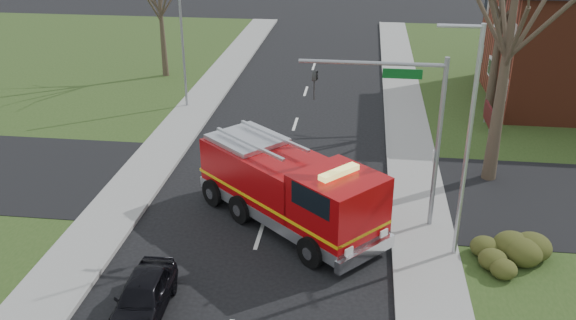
# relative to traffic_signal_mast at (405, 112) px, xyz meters

# --- Properties ---
(ground) EXTENTS (120.00, 120.00, 0.00)m
(ground) POSITION_rel_traffic_signal_mast_xyz_m (-5.21, -1.50, -4.71)
(ground) COLOR black
(ground) RESTS_ON ground
(sidewalk_right) EXTENTS (2.40, 80.00, 0.15)m
(sidewalk_right) POSITION_rel_traffic_signal_mast_xyz_m (0.99, -1.50, -4.63)
(sidewalk_right) COLOR gray
(sidewalk_right) RESTS_ON ground
(sidewalk_left) EXTENTS (2.40, 80.00, 0.15)m
(sidewalk_left) POSITION_rel_traffic_signal_mast_xyz_m (-11.41, -1.50, -4.63)
(sidewalk_left) COLOR gray
(sidewalk_left) RESTS_ON ground
(health_center_sign) EXTENTS (0.12, 2.00, 1.40)m
(health_center_sign) POSITION_rel_traffic_signal_mast_xyz_m (5.29, 11.00, -3.83)
(health_center_sign) COLOR #4B1114
(health_center_sign) RESTS_ON ground
(hedge_corner) EXTENTS (2.80, 2.00, 0.90)m
(hedge_corner) POSITION_rel_traffic_signal_mast_xyz_m (3.79, -2.50, -4.13)
(hedge_corner) COLOR #2E3714
(hedge_corner) RESTS_ON lawn_right
(bare_tree_near) EXTENTS (6.00, 6.00, 12.00)m
(bare_tree_near) POSITION_rel_traffic_signal_mast_xyz_m (4.29, 4.50, 2.71)
(bare_tree_near) COLOR #3A3022
(bare_tree_near) RESTS_ON ground
(bare_tree_far) EXTENTS (5.25, 5.25, 10.50)m
(bare_tree_far) POSITION_rel_traffic_signal_mast_xyz_m (5.79, 13.50, 1.78)
(bare_tree_far) COLOR #3A3022
(bare_tree_far) RESTS_ON ground
(traffic_signal_mast) EXTENTS (5.29, 0.18, 6.80)m
(traffic_signal_mast) POSITION_rel_traffic_signal_mast_xyz_m (0.00, 0.00, 0.00)
(traffic_signal_mast) COLOR gray
(traffic_signal_mast) RESTS_ON ground
(streetlight_pole) EXTENTS (1.48, 0.16, 8.40)m
(streetlight_pole) POSITION_rel_traffic_signal_mast_xyz_m (1.93, -2.00, -0.16)
(streetlight_pole) COLOR #B7BABF
(streetlight_pole) RESTS_ON ground
(utility_pole_far) EXTENTS (0.14, 0.14, 7.00)m
(utility_pole_far) POSITION_rel_traffic_signal_mast_xyz_m (-12.01, 12.50, -1.21)
(utility_pole_far) COLOR gray
(utility_pole_far) RESTS_ON ground
(fire_engine) EXTENTS (7.91, 7.48, 3.28)m
(fire_engine) POSITION_rel_traffic_signal_mast_xyz_m (-4.15, -0.47, -3.22)
(fire_engine) COLOR #990709
(fire_engine) RESTS_ON ground
(parked_car_maroon) EXTENTS (1.65, 3.79, 1.27)m
(parked_car_maroon) POSITION_rel_traffic_signal_mast_xyz_m (-8.01, -6.50, -4.07)
(parked_car_maroon) COLOR black
(parked_car_maroon) RESTS_ON ground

